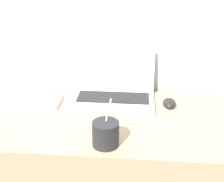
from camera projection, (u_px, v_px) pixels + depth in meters
laptop at (114, 90)px, 1.48m from camera, size 0.38×0.26×0.22m
drink_cup at (106, 133)px, 1.12m from camera, size 0.10×0.10×0.18m
computer_mouse at (169, 104)px, 1.40m from camera, size 0.06×0.09×0.04m
external_keyboard at (16, 100)px, 1.46m from camera, size 0.42×0.14×0.02m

